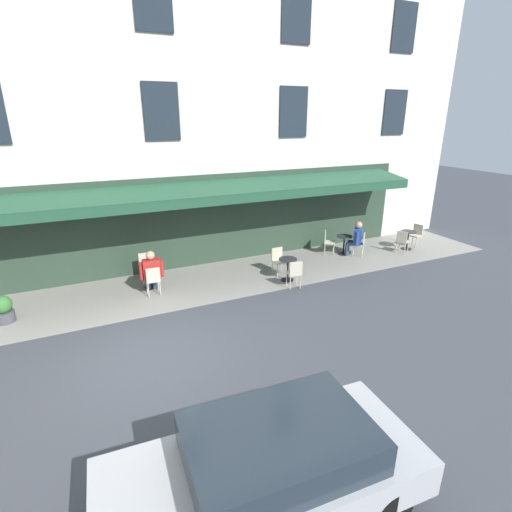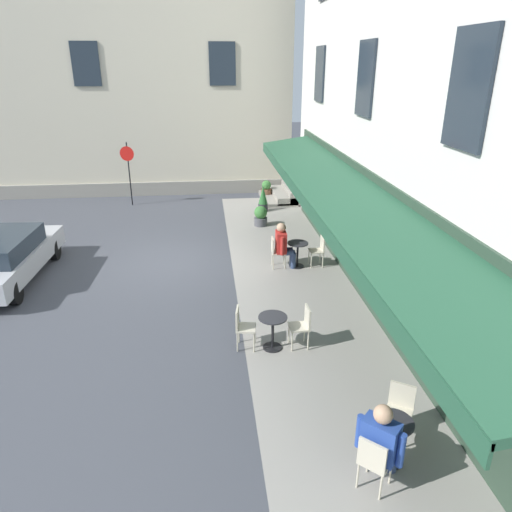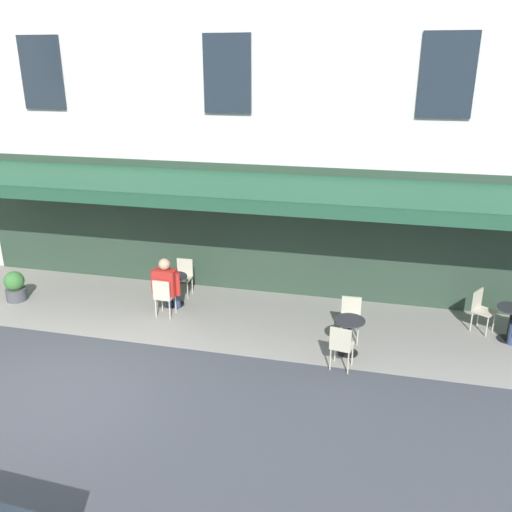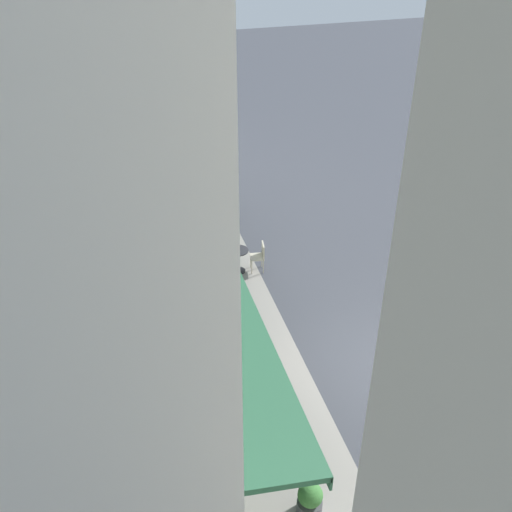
# 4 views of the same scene
# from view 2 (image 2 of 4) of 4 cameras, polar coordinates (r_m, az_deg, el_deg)

# --- Properties ---
(ground_plane) EXTENTS (70.00, 70.00, 0.00)m
(ground_plane) POSITION_cam_2_polar(r_m,az_deg,el_deg) (14.35, -10.18, -0.84)
(ground_plane) COLOR #42444C
(sidewalk_cafe_terrace) EXTENTS (20.50, 3.20, 0.01)m
(sidewalk_cafe_terrace) POSITION_cam_2_polar(r_m,az_deg,el_deg) (11.60, 5.94, -6.42)
(sidewalk_cafe_terrace) COLOR gray
(sidewalk_cafe_terrace) RESTS_ON ground_plane
(corner_building_facade) EXTENTS (10.12, 17.00, 15.00)m
(corner_building_facade) POSITION_cam_2_polar(r_m,az_deg,el_deg) (26.65, -17.92, 25.55)
(corner_building_facade) COLOR beige
(corner_building_facade) RESTS_ON ground_plane
(back_alley_steps) EXTENTS (2.40, 1.75, 0.60)m
(back_alley_steps) POSITION_cam_2_polar(r_m,az_deg,el_deg) (20.77, 3.70, 7.46)
(back_alley_steps) COLOR gray
(back_alley_steps) RESTS_ON ground_plane
(cafe_table_near_entrance) EXTENTS (0.60, 0.60, 0.75)m
(cafe_table_near_entrance) POSITION_cam_2_polar(r_m,az_deg,el_deg) (13.74, 5.04, 0.60)
(cafe_table_near_entrance) COLOR black
(cafe_table_near_entrance) RESTS_ON ground_plane
(cafe_chair_cream_back_row) EXTENTS (0.41, 0.41, 0.91)m
(cafe_chair_cream_back_row) POSITION_cam_2_polar(r_m,az_deg,el_deg) (13.64, 2.42, 0.75)
(cafe_chair_cream_back_row) COLOR beige
(cafe_chair_cream_back_row) RESTS_ON ground_plane
(cafe_chair_cream_corner_right) EXTENTS (0.41, 0.41, 0.91)m
(cafe_chair_cream_corner_right) POSITION_cam_2_polar(r_m,az_deg,el_deg) (13.86, 7.61, 0.93)
(cafe_chair_cream_corner_right) COLOR beige
(cafe_chair_cream_corner_right) RESTS_ON ground_plane
(cafe_table_mid_terrace) EXTENTS (0.60, 0.60, 0.75)m
(cafe_table_mid_terrace) POSITION_cam_2_polar(r_m,az_deg,el_deg) (9.86, 2.03, -8.63)
(cafe_table_mid_terrace) COLOR black
(cafe_table_mid_terrace) RESTS_ON ground_plane
(cafe_chair_cream_by_window) EXTENTS (0.46, 0.46, 0.91)m
(cafe_chair_cream_by_window) POSITION_cam_2_polar(r_m,az_deg,el_deg) (9.86, -1.68, -8.25)
(cafe_chair_cream_by_window) COLOR beige
(cafe_chair_cream_by_window) RESTS_ON ground_plane
(cafe_chair_cream_under_awning) EXTENTS (0.41, 0.41, 0.91)m
(cafe_chair_cream_under_awning) POSITION_cam_2_polar(r_m,az_deg,el_deg) (9.94, 5.66, -8.07)
(cafe_chair_cream_under_awning) COLOR beige
(cafe_chair_cream_under_awning) RESTS_ON ground_plane
(cafe_table_streetside) EXTENTS (0.60, 0.60, 0.75)m
(cafe_table_streetside) POSITION_cam_2_polar(r_m,az_deg,el_deg) (7.67, 16.03, -20.09)
(cafe_table_streetside) COLOR black
(cafe_table_streetside) RESTS_ON ground_plane
(cafe_chair_cream_kerbside) EXTENTS (0.57, 0.57, 0.91)m
(cafe_chair_cream_kerbside) POSITION_cam_2_polar(r_m,az_deg,el_deg) (7.19, 14.04, -22.70)
(cafe_chair_cream_kerbside) COLOR beige
(cafe_chair_cream_kerbside) RESTS_ON ground_plane
(cafe_chair_cream_facing_street) EXTENTS (0.55, 0.55, 0.91)m
(cafe_chair_cream_facing_street) POSITION_cam_2_polar(r_m,az_deg,el_deg) (8.12, 16.98, -16.96)
(cafe_chair_cream_facing_street) COLOR beige
(cafe_chair_cream_facing_street) RESTS_ON ground_plane
(seated_patron_in_blue) EXTENTS (0.67, 0.67, 1.35)m
(seated_patron_in_blue) POSITION_cam_2_polar(r_m,az_deg,el_deg) (7.22, 14.92, -20.68)
(seated_patron_in_blue) COLOR navy
(seated_patron_in_blue) RESTS_ON ground_plane
(seated_companion_in_red) EXTENTS (0.71, 0.59, 1.36)m
(seated_companion_in_red) POSITION_cam_2_polar(r_m,az_deg,el_deg) (13.60, 3.34, 1.45)
(seated_companion_in_red) COLOR navy
(seated_companion_in_red) RESTS_ON ground_plane
(no_parking_sign) EXTENTS (0.16, 0.57, 2.60)m
(no_parking_sign) POSITION_cam_2_polar(r_m,az_deg,el_deg) (20.23, -15.18, 10.85)
(no_parking_sign) COLOR black
(no_parking_sign) RESTS_ON ground_plane
(potted_plant_entrance_left) EXTENTS (0.39, 0.39, 1.03)m
(potted_plant_entrance_left) POSITION_cam_2_polar(r_m,az_deg,el_deg) (19.01, 0.85, 6.91)
(potted_plant_entrance_left) COLOR #2D2D33
(potted_plant_entrance_left) RESTS_ON ground_plane
(potted_plant_by_steps) EXTENTS (0.46, 0.46, 0.75)m
(potted_plant_by_steps) POSITION_cam_2_polar(r_m,az_deg,el_deg) (21.12, 1.26, 8.05)
(potted_plant_by_steps) COLOR brown
(potted_plant_by_steps) RESTS_ON ground_plane
(potted_plant_entrance_right) EXTENTS (0.48, 0.48, 0.74)m
(potted_plant_entrance_right) POSITION_cam_2_polar(r_m,az_deg,el_deg) (17.30, 0.57, 4.84)
(potted_plant_entrance_right) COLOR #4C4C51
(potted_plant_entrance_right) RESTS_ON ground_plane
(parked_car_silver) EXTENTS (4.39, 2.02, 1.33)m
(parked_car_silver) POSITION_cam_2_polar(r_m,az_deg,el_deg) (14.43, -28.20, -0.07)
(parked_car_silver) COLOR #B7B7BC
(parked_car_silver) RESTS_ON ground_plane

